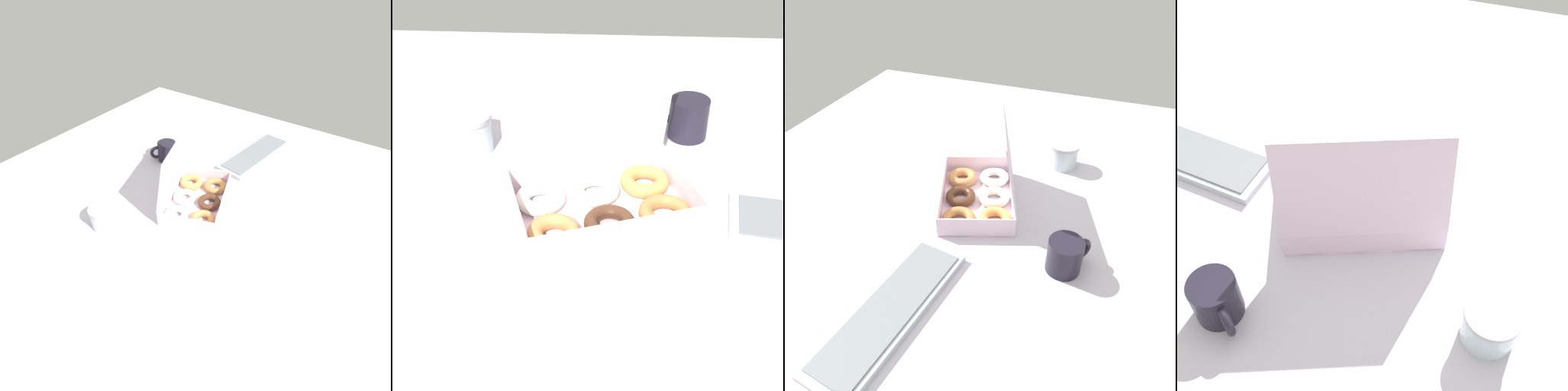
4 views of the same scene
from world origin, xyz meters
TOP-DOWN VIEW (x-y plane):
  - ground_plane at (0.00, 0.00)cm, footprint 180.00×180.00cm
  - donut_box at (2.08, -1.25)cm, footprint 37.15×30.94cm
  - keyboard at (46.41, -6.44)cm, footprint 44.09×19.60cm
  - coffee_mug at (20.08, 27.36)cm, footprint 10.73×10.36cm
  - glass_jar at (-26.88, 18.25)cm, footprint 10.06×10.06cm
  - paper_napkin at (20.85, -24.57)cm, footprint 12.06×10.71cm

SIDE VIEW (x-z plane):
  - ground_plane at x=0.00cm, z-range -2.00..0.00cm
  - paper_napkin at x=20.85cm, z-range 0.00..0.15cm
  - keyboard at x=46.41cm, z-range -0.04..2.16cm
  - donut_box at x=2.08cm, z-range -10.13..17.43cm
  - glass_jar at x=-26.88cm, z-range 0.04..8.55cm
  - coffee_mug at x=20.08cm, z-range 0.12..9.20cm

